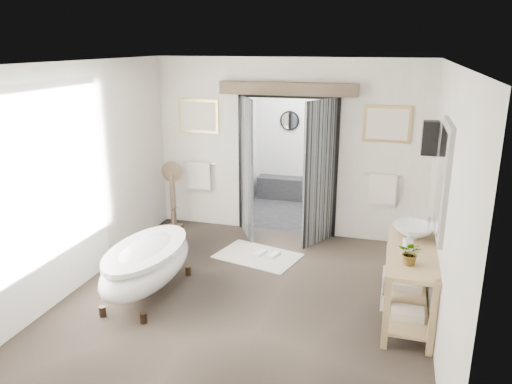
# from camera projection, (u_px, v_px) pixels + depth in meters

# --- Properties ---
(ground_plane) EXTENTS (5.00, 5.00, 0.00)m
(ground_plane) POSITION_uv_depth(u_px,v_px,m) (243.00, 300.00, 6.29)
(ground_plane) COLOR brown
(room_shell) EXTENTS (4.52, 5.02, 2.91)m
(room_shell) POSITION_uv_depth(u_px,v_px,m) (235.00, 158.00, 5.65)
(room_shell) COLOR silver
(room_shell) RESTS_ON ground_plane
(shower_room) EXTENTS (2.22, 2.01, 2.51)m
(shower_room) POSITION_uv_depth(u_px,v_px,m) (304.00, 161.00, 9.71)
(shower_room) COLOR black
(shower_room) RESTS_ON ground_plane
(back_wall_dressing) EXTENTS (3.82, 0.76, 2.52)m
(back_wall_dressing) POSITION_uv_depth(u_px,v_px,m) (285.00, 144.00, 7.97)
(back_wall_dressing) COLOR black
(back_wall_dressing) RESTS_ON ground_plane
(clawfoot_tub) EXTENTS (0.82, 1.83, 0.89)m
(clawfoot_tub) POSITION_uv_depth(u_px,v_px,m) (147.00, 263.00, 6.32)
(clawfoot_tub) COLOR #342518
(clawfoot_tub) RESTS_ON ground_plane
(vanity) EXTENTS (0.57, 1.60, 0.85)m
(vanity) POSITION_uv_depth(u_px,v_px,m) (407.00, 277.00, 5.78)
(vanity) COLOR tan
(vanity) RESTS_ON ground_plane
(pedestal_mirror) EXTENTS (0.36, 0.23, 1.21)m
(pedestal_mirror) POSITION_uv_depth(u_px,v_px,m) (173.00, 201.00, 8.50)
(pedestal_mirror) COLOR brown
(pedestal_mirror) RESTS_ON ground_plane
(rug) EXTENTS (1.36, 1.07, 0.01)m
(rug) POSITION_uv_depth(u_px,v_px,m) (258.00, 256.00, 7.57)
(rug) COLOR beige
(rug) RESTS_ON ground_plane
(slippers) EXTENTS (0.38, 0.26, 0.05)m
(slippers) POSITION_uv_depth(u_px,v_px,m) (267.00, 254.00, 7.56)
(slippers) COLOR white
(slippers) RESTS_ON rug
(basin) EXTENTS (0.54, 0.54, 0.17)m
(basin) POSITION_uv_depth(u_px,v_px,m) (413.00, 232.00, 5.98)
(basin) COLOR white
(basin) RESTS_ON vanity
(plant) EXTENTS (0.29, 0.27, 0.27)m
(plant) POSITION_uv_depth(u_px,v_px,m) (411.00, 253.00, 5.26)
(plant) COLOR gray
(plant) RESTS_ON vanity
(soap_bottle_a) EXTENTS (0.12, 0.12, 0.20)m
(soap_bottle_a) POSITION_uv_depth(u_px,v_px,m) (408.00, 242.00, 5.64)
(soap_bottle_a) COLOR gray
(soap_bottle_a) RESTS_ON vanity
(soap_bottle_b) EXTENTS (0.14, 0.14, 0.15)m
(soap_bottle_b) POSITION_uv_depth(u_px,v_px,m) (409.00, 223.00, 6.30)
(soap_bottle_b) COLOR gray
(soap_bottle_b) RESTS_ON vanity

